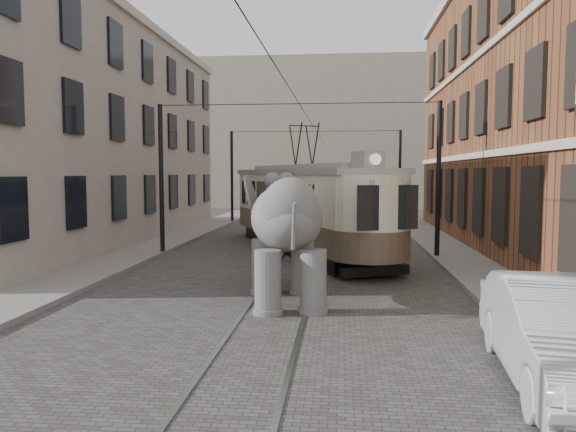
# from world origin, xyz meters

# --- Properties ---
(ground) EXTENTS (120.00, 120.00, 0.00)m
(ground) POSITION_xyz_m (0.00, 0.00, 0.00)
(ground) COLOR #484643
(tram_rails) EXTENTS (1.54, 80.00, 0.02)m
(tram_rails) POSITION_xyz_m (0.00, 0.00, 0.01)
(tram_rails) COLOR slate
(tram_rails) RESTS_ON ground
(sidewalk_right) EXTENTS (2.00, 60.00, 0.15)m
(sidewalk_right) POSITION_xyz_m (6.00, 0.00, 0.07)
(sidewalk_right) COLOR slate
(sidewalk_right) RESTS_ON ground
(sidewalk_left) EXTENTS (2.00, 60.00, 0.15)m
(sidewalk_left) POSITION_xyz_m (-6.50, 0.00, 0.07)
(sidewalk_left) COLOR slate
(sidewalk_left) RESTS_ON ground
(brick_building) EXTENTS (8.00, 26.00, 12.00)m
(brick_building) POSITION_xyz_m (11.00, 9.00, 6.00)
(brick_building) COLOR brown
(brick_building) RESTS_ON ground
(stucco_building) EXTENTS (7.00, 24.00, 10.00)m
(stucco_building) POSITION_xyz_m (-11.00, 10.00, 5.00)
(stucco_building) COLOR gray
(stucco_building) RESTS_ON ground
(distant_block) EXTENTS (28.00, 10.00, 14.00)m
(distant_block) POSITION_xyz_m (0.00, 40.00, 7.00)
(distant_block) COLOR gray
(distant_block) RESTS_ON ground
(catenary) EXTENTS (11.00, 30.20, 6.00)m
(catenary) POSITION_xyz_m (-0.20, 5.00, 3.00)
(catenary) COLOR black
(catenary) RESTS_ON ground
(tram) EXTENTS (7.94, 13.35, 5.31)m
(tram) POSITION_xyz_m (-0.03, 7.76, 2.65)
(tram) COLOR beige
(tram) RESTS_ON ground
(elephant) EXTENTS (4.02, 5.95, 3.35)m
(elephant) POSITION_xyz_m (0.18, -1.55, 1.68)
(elephant) COLOR #5C5A55
(elephant) RESTS_ON ground
(parked_car) EXTENTS (2.15, 5.10, 1.64)m
(parked_car) POSITION_xyz_m (4.99, -6.53, 0.82)
(parked_car) COLOR #ADADB2
(parked_car) RESTS_ON ground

